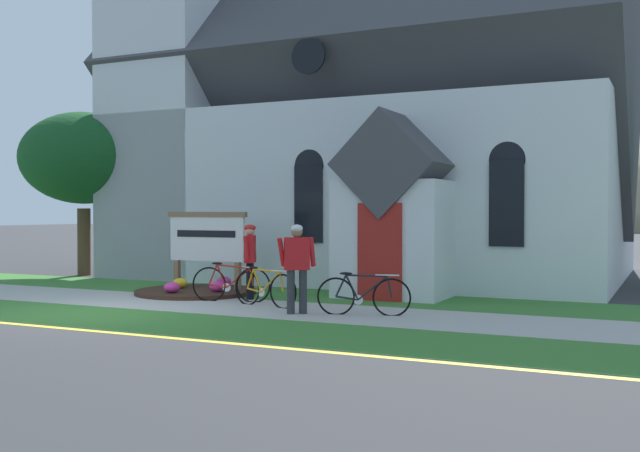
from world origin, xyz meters
The scene contains 15 objects.
ground centered at (0.00, 4.00, 0.00)m, with size 140.00×140.00×0.00m, color #333335.
sidewalk_slab centered at (1.81, 1.99, 0.01)m, with size 32.00×2.41×0.01m, color #A8A59E.
grass_verge centered at (1.81, -0.34, 0.00)m, with size 32.00×2.23×0.01m, color #38722D.
church_lawn centered at (1.81, 4.46, 0.00)m, with size 24.00×2.53×0.01m, color #38722D.
curb_paint_stripe centered at (1.81, -1.61, 0.00)m, with size 28.00×0.16×0.01m, color yellow.
church_building centered at (1.36, 10.36, 4.58)m, with size 14.34×11.79×12.96m.
church_sign centered at (-0.05, 4.02, 1.26)m, with size 2.17×0.12×1.91m.
flower_bed centered at (-0.04, 3.56, 0.07)m, with size 2.80×2.80×0.34m.
bicycle_red centered at (4.82, 1.93, 0.37)m, with size 1.69×0.52×0.82m.
bicycle_yellow centered at (2.53, 2.26, 0.37)m, with size 1.66×0.44×0.82m.
bicycle_blue centered at (1.50, 2.63, 0.39)m, with size 1.69×0.45×0.86m.
cyclist_in_orange_jersey centered at (3.64, 1.55, 0.98)m, with size 0.60×0.48×1.68m.
cyclist_in_yellow_jersey centered at (1.66, 3.16, 0.95)m, with size 0.36×0.71×1.64m.
yard_deciduous_tree centered at (-6.02, 6.32, 3.49)m, with size 3.72×3.72×4.88m.
distant_hill centered at (-13.66, 82.42, 0.00)m, with size 80.89×52.30×24.65m, color #847A5B.
Camera 1 is at (10.05, -10.84, 1.93)m, focal length 42.07 mm.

